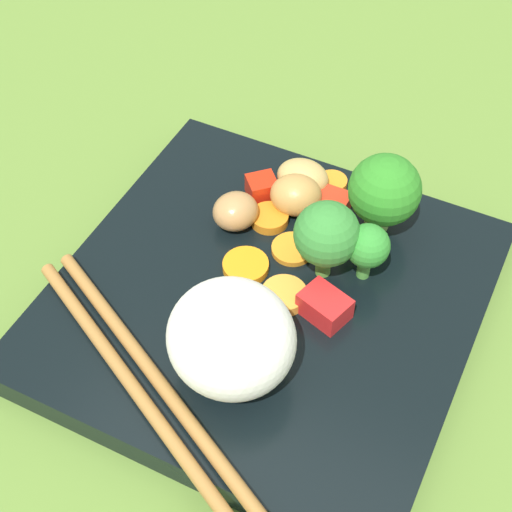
# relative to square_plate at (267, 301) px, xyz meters

# --- Properties ---
(ground_plane) EXTENTS (1.10, 1.10, 0.02)m
(ground_plane) POSITION_rel_square_plate_xyz_m (0.00, 0.00, -0.02)
(ground_plane) COLOR olive
(square_plate) EXTENTS (0.27, 0.27, 0.02)m
(square_plate) POSITION_rel_square_plate_xyz_m (0.00, 0.00, 0.00)
(square_plate) COLOR black
(square_plate) RESTS_ON ground_plane
(rice_mound) EXTENTS (0.09, 0.09, 0.07)m
(rice_mound) POSITION_rel_square_plate_xyz_m (-0.06, -0.01, 0.04)
(rice_mound) COLOR white
(rice_mound) RESTS_ON square_plate
(broccoli_floret_0) EXTENTS (0.03, 0.03, 0.05)m
(broccoli_floret_0) POSITION_rel_square_plate_xyz_m (0.04, -0.05, 0.04)
(broccoli_floret_0) COLOR #51A33F
(broccoli_floret_0) RESTS_ON square_plate
(broccoli_floret_1) EXTENTS (0.04, 0.04, 0.06)m
(broccoli_floret_1) POSITION_rel_square_plate_xyz_m (0.03, -0.03, 0.05)
(broccoli_floret_1) COLOR #5F9A3A
(broccoli_floret_1) RESTS_ON square_plate
(broccoli_floret_2) EXTENTS (0.05, 0.05, 0.06)m
(broccoli_floret_2) POSITION_rel_square_plate_xyz_m (0.09, -0.05, 0.05)
(broccoli_floret_2) COLOR #7FB953
(broccoli_floret_2) RESTS_ON square_plate
(carrot_slice_0) EXTENTS (0.03, 0.03, 0.01)m
(carrot_slice_0) POSITION_rel_square_plate_xyz_m (0.06, 0.03, 0.01)
(carrot_slice_0) COLOR orange
(carrot_slice_0) RESTS_ON square_plate
(carrot_slice_1) EXTENTS (0.03, 0.03, 0.01)m
(carrot_slice_1) POSITION_rel_square_plate_xyz_m (0.11, -0.00, 0.01)
(carrot_slice_1) COLOR orange
(carrot_slice_1) RESTS_ON square_plate
(carrot_slice_2) EXTENTS (0.03, 0.03, 0.00)m
(carrot_slice_2) POSITION_rel_square_plate_xyz_m (0.04, 0.00, 0.01)
(carrot_slice_2) COLOR orange
(carrot_slice_2) RESTS_ON square_plate
(carrot_slice_3) EXTENTS (0.04, 0.04, 0.00)m
(carrot_slice_3) POSITION_rel_square_plate_xyz_m (0.06, -0.02, 0.01)
(carrot_slice_3) COLOR orange
(carrot_slice_3) RESTS_ON square_plate
(carrot_slice_4) EXTENTS (0.04, 0.04, 0.01)m
(carrot_slice_4) POSITION_rel_square_plate_xyz_m (0.00, -0.01, 0.01)
(carrot_slice_4) COLOR gold
(carrot_slice_4) RESTS_ON square_plate
(carrot_slice_5) EXTENTS (0.03, 0.03, 0.01)m
(carrot_slice_5) POSITION_rel_square_plate_xyz_m (0.01, 0.02, 0.01)
(carrot_slice_5) COLOR orange
(carrot_slice_5) RESTS_ON square_plate
(pepper_chunk_0) EXTENTS (0.02, 0.02, 0.01)m
(pepper_chunk_0) POSITION_rel_square_plate_xyz_m (0.09, -0.01, 0.02)
(pepper_chunk_0) COLOR red
(pepper_chunk_0) RESTS_ON square_plate
(pepper_chunk_1) EXTENTS (0.03, 0.03, 0.02)m
(pepper_chunk_1) POSITION_rel_square_plate_xyz_m (0.08, 0.04, 0.02)
(pepper_chunk_1) COLOR red
(pepper_chunk_1) RESTS_ON square_plate
(pepper_chunk_2) EXTENTS (0.03, 0.04, 0.02)m
(pepper_chunk_2) POSITION_rel_square_plate_xyz_m (0.00, -0.04, 0.02)
(pepper_chunk_2) COLOR red
(pepper_chunk_2) RESTS_ON square_plate
(chicken_piece_0) EXTENTS (0.03, 0.04, 0.02)m
(chicken_piece_0) POSITION_rel_square_plate_xyz_m (0.10, 0.02, 0.02)
(chicken_piece_0) COLOR tan
(chicken_piece_0) RESTS_ON square_plate
(chicken_piece_1) EXTENTS (0.04, 0.04, 0.03)m
(chicken_piece_1) POSITION_rel_square_plate_xyz_m (0.05, 0.05, 0.02)
(chicken_piece_1) COLOR #B4834E
(chicken_piece_1) RESTS_ON square_plate
(chicken_piece_2) EXTENTS (0.04, 0.04, 0.03)m
(chicken_piece_2) POSITION_rel_square_plate_xyz_m (0.08, 0.01, 0.02)
(chicken_piece_2) COLOR #BE8B48
(chicken_piece_2) RESTS_ON square_plate
(chopstick_pair) EXTENTS (0.13, 0.22, 0.01)m
(chopstick_pair) POSITION_rel_square_plate_xyz_m (-0.10, 0.03, 0.01)
(chopstick_pair) COLOR #A26F35
(chopstick_pair) RESTS_ON square_plate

